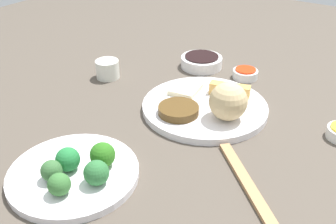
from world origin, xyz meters
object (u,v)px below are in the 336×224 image
(main_plate, at_px, (205,107))
(broccoli_plate, at_px, (74,174))
(teacup, at_px, (108,69))
(chopsticks_pair, at_px, (246,182))
(sauce_ramekin_sweet_and_sour, at_px, (245,74))
(soy_sauce_bowl, at_px, (201,62))

(main_plate, bearing_deg, broccoli_plate, -13.17)
(teacup, xyz_separation_m, chopsticks_pair, (0.19, 0.48, -0.02))
(sauce_ramekin_sweet_and_sour, distance_m, chopsticks_pair, 0.43)
(main_plate, height_order, sauce_ramekin_sweet_and_sour, sauce_ramekin_sweet_and_sour)
(main_plate, relative_size, soy_sauce_bowl, 2.49)
(soy_sauce_bowl, distance_m, teacup, 0.26)
(teacup, height_order, chopsticks_pair, teacup)
(broccoli_plate, xyz_separation_m, chopsticks_pair, (-0.15, 0.26, -0.00))
(sauce_ramekin_sweet_and_sour, height_order, teacup, teacup)
(chopsticks_pair, bearing_deg, teacup, -111.23)
(broccoli_plate, relative_size, teacup, 3.78)
(main_plate, height_order, chopsticks_pair, main_plate)
(teacup, distance_m, chopsticks_pair, 0.52)
(broccoli_plate, height_order, teacup, teacup)
(main_plate, bearing_deg, soy_sauce_bowl, -148.56)
(teacup, bearing_deg, sauce_ramekin_sweet_and_sour, 123.17)
(main_plate, distance_m, soy_sauce_bowl, 0.24)
(main_plate, relative_size, sauce_ramekin_sweet_and_sour, 4.34)
(sauce_ramekin_sweet_and_sour, height_order, chopsticks_pair, sauce_ramekin_sweet_and_sour)
(broccoli_plate, bearing_deg, chopsticks_pair, 120.42)
(broccoli_plate, distance_m, chopsticks_pair, 0.30)
(sauce_ramekin_sweet_and_sour, xyz_separation_m, chopsticks_pair, (0.39, 0.18, -0.01))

